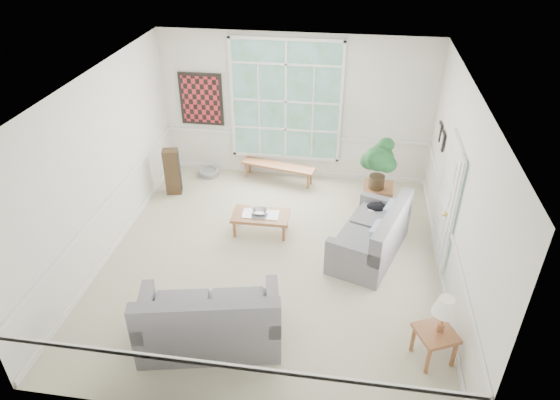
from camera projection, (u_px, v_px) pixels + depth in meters
The scene contains 24 objects.
floor at pixel (272, 259), 8.33m from camera, with size 5.50×6.00×0.01m, color #B7B195.
ceiling at pixel (271, 85), 6.74m from camera, with size 5.50×6.00×0.02m, color white.
wall_back at pixel (296, 108), 10.06m from camera, with size 5.50×0.02×3.00m, color silver.
wall_front at pixel (223, 327), 5.02m from camera, with size 5.50×0.02×3.00m, color silver.
wall_left at pixel (100, 168), 7.88m from camera, with size 0.02×6.00×3.00m, color silver.
wall_right at pixel (459, 195), 7.19m from camera, with size 0.02×6.00×3.00m, color silver.
window_back at pixel (286, 101), 9.97m from camera, with size 2.30×0.08×2.40m, color white.
entry_door at pixel (446, 200), 7.93m from camera, with size 0.08×0.90×2.10m, color white.
door_sidelight at pixel (452, 216), 7.35m from camera, with size 0.08×0.26×1.90m, color white.
wall_art at pixel (201, 99), 10.21m from camera, with size 0.90×0.06×1.10m, color maroon.
wall_frame_near at pixel (442, 141), 8.64m from camera, with size 0.04×0.26×0.32m, color black.
wall_frame_far at pixel (439, 131), 8.97m from camera, with size 0.04×0.26×0.32m, color black.
loveseat_right at pixel (370, 230), 8.23m from camera, with size 0.89×1.72×0.93m, color slate.
loveseat_front at pixel (209, 312), 6.58m from camera, with size 1.86×0.96×1.01m, color slate.
coffee_table at pixel (261, 223), 8.90m from camera, with size 1.00×0.55×0.37m, color #935834.
pewter_bowl at pixel (259, 211), 8.81m from camera, with size 0.34×0.34×0.08m, color #95959A.
window_bench at pixel (278, 173), 10.50m from camera, with size 1.56×0.30×0.36m, color #935834.
end_table at pixel (377, 198), 9.45m from camera, with size 0.54×0.54×0.54m, color #935834.
houseplant at pixel (379, 164), 9.00m from camera, with size 0.57×0.57×0.98m, color #1D5127, non-canonical shape.
side_table at pixel (433, 345), 6.45m from camera, with size 0.47×0.47×0.48m, color #935834.
table_lamp at pixel (444, 315), 6.19m from camera, with size 0.32×0.32×0.54m, color silver, non-canonical shape.
pet_bed at pixel (209, 172), 10.75m from camera, with size 0.44×0.44×0.13m, color gray.
floor_speaker at pixel (172, 172), 9.92m from camera, with size 0.30×0.23×0.96m, color #3E2C1A.
cat at pixel (377, 206), 8.68m from camera, with size 0.34×0.24×0.16m, color black.
Camera 1 is at (1.10, -6.46, 5.24)m, focal length 32.00 mm.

